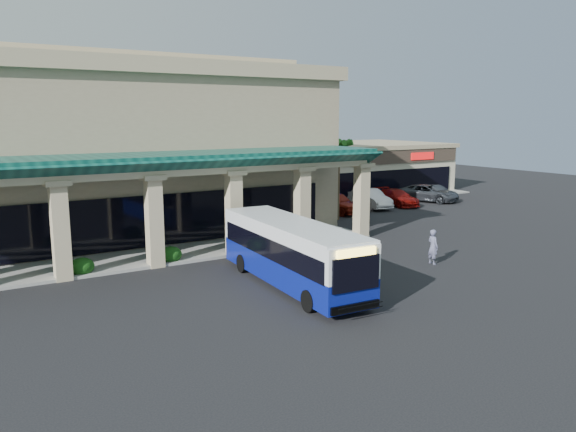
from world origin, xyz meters
TOP-DOWN VIEW (x-y plane):
  - ground at (0.00, 0.00)m, footprint 110.00×110.00m
  - main_building at (-8.00, 16.00)m, footprint 30.80×14.80m
  - arcade at (-8.00, 6.80)m, footprint 30.00×6.20m
  - strip_mall at (18.00, 24.00)m, footprint 22.50×12.50m
  - palm_0 at (8.50, 11.00)m, footprint 2.40×2.40m
  - palm_1 at (9.50, 14.00)m, footprint 2.40×2.40m
  - broadleaf_tree at (7.50, 19.00)m, footprint 2.60×2.60m
  - transit_bus at (-3.33, -1.25)m, footprint 3.14×10.66m
  - pedestrian at (4.97, -1.95)m, footprint 0.50×0.71m
  - car_silver at (10.12, 13.51)m, footprint 2.78×5.26m
  - car_white at (14.20, 14.01)m, footprint 2.38×5.02m
  - car_red at (16.99, 13.81)m, footprint 2.31×4.96m
  - car_gray at (21.06, 14.08)m, footprint 4.56×6.08m
  - car_extra at (22.18, 14.18)m, footprint 1.85×4.30m

SIDE VIEW (x-z plane):
  - ground at x=0.00m, z-range 0.00..0.00m
  - car_extra at x=22.18m, z-range 0.00..1.38m
  - car_red at x=16.99m, z-range 0.00..1.40m
  - car_gray at x=21.06m, z-range 0.00..1.53m
  - car_white at x=14.20m, z-range 0.00..1.59m
  - car_silver at x=10.12m, z-range 0.00..1.70m
  - pedestrian at x=4.97m, z-range 0.00..1.84m
  - transit_bus at x=-3.33m, z-range 0.00..2.94m
  - broadleaf_tree at x=7.50m, z-range 0.00..4.81m
  - strip_mall at x=18.00m, z-range 0.00..4.90m
  - arcade at x=-8.00m, z-range 0.00..5.70m
  - palm_1 at x=9.50m, z-range 0.00..5.80m
  - palm_0 at x=8.50m, z-range 0.00..6.60m
  - main_building at x=-8.00m, z-range 0.00..11.35m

